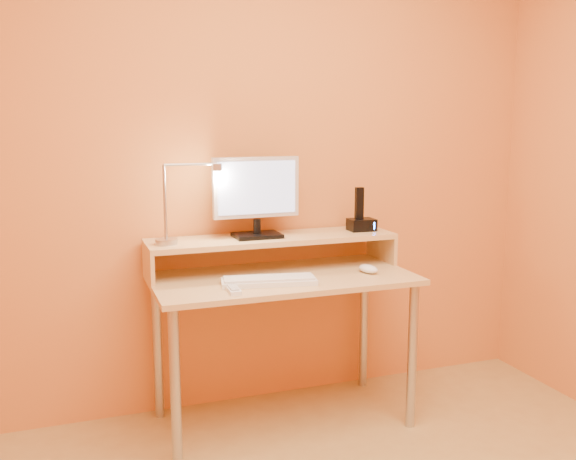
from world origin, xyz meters
name	(u,v)px	position (x,y,z in m)	size (l,w,h in m)	color
wall_back	(261,157)	(0.00, 1.50, 1.25)	(3.00, 0.04, 2.50)	orange
desk_leg_fl	(176,390)	(-0.55, 0.93, 0.35)	(0.04, 0.04, 0.69)	#A9AAAF
desk_leg_fr	(412,356)	(0.55, 0.93, 0.35)	(0.04, 0.04, 0.69)	#A9AAAF
desk_leg_bl	(158,349)	(-0.55, 1.43, 0.35)	(0.04, 0.04, 0.69)	#A9AAAF
desk_leg_br	(364,324)	(0.55, 1.43, 0.35)	(0.04, 0.04, 0.69)	#A9AAAF
desk_lower	(283,278)	(0.00, 1.18, 0.71)	(1.20, 0.60, 0.03)	tan
shelf_riser_left	(148,264)	(-0.59, 1.33, 0.79)	(0.02, 0.30, 0.14)	tan
shelf_riser_right	(381,247)	(0.59, 1.33, 0.79)	(0.02, 0.30, 0.14)	tan
desk_shelf	(272,239)	(0.00, 1.33, 0.87)	(1.20, 0.30, 0.03)	tan
monitor_foot	(257,235)	(-0.08, 1.33, 0.89)	(0.22, 0.16, 0.02)	black
monitor_neck	(257,226)	(-0.08, 1.33, 0.93)	(0.04, 0.04, 0.07)	black
monitor_panel	(256,187)	(-0.08, 1.34, 1.12)	(0.42, 0.04, 0.28)	silver
monitor_back	(255,187)	(-0.08, 1.36, 1.12)	(0.38, 0.01, 0.24)	black
monitor_screen	(257,188)	(-0.08, 1.32, 1.12)	(0.38, 0.00, 0.25)	#A5B7E7
lamp_base	(166,242)	(-0.51, 1.30, 0.89)	(0.10, 0.10, 0.03)	#A9AAAF
lamp_post	(165,202)	(-0.51, 1.30, 1.07)	(0.01, 0.01, 0.33)	#A9AAAF
lamp_arm	(191,164)	(-0.39, 1.30, 1.24)	(0.01, 0.01, 0.24)	#A9AAAF
lamp_head	(217,167)	(-0.27, 1.30, 1.22)	(0.04, 0.04, 0.03)	#A9AAAF
lamp_bulb	(217,171)	(-0.27, 1.30, 1.20)	(0.03, 0.03, 0.00)	#FFEAC6
phone_dock	(362,225)	(0.47, 1.33, 0.91)	(0.13, 0.10, 0.06)	black
phone_handset	(359,203)	(0.46, 1.33, 1.02)	(0.04, 0.03, 0.16)	black
phone_led	(374,226)	(0.52, 1.28, 0.91)	(0.01, 0.00, 0.04)	#378CFF
keyboard	(269,282)	(-0.11, 1.06, 0.73)	(0.42, 0.13, 0.02)	white
mouse	(368,269)	(0.40, 1.10, 0.74)	(0.07, 0.12, 0.04)	white
remote_control	(232,289)	(-0.29, 1.01, 0.73)	(0.05, 0.18, 0.02)	white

